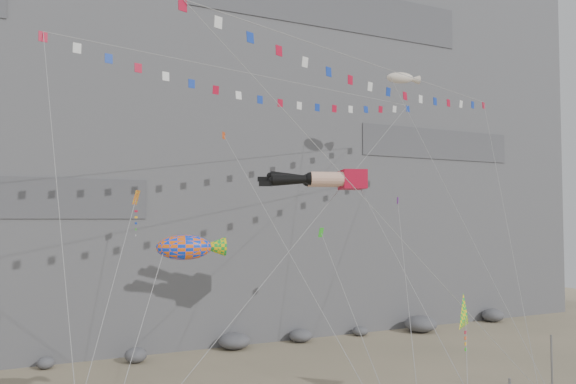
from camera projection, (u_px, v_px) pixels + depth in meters
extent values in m
cube|color=slate|center=(187.00, 83.00, 59.93)|extent=(80.00, 28.00, 50.00)
cylinder|color=gray|center=(552.00, 367.00, 32.85)|extent=(0.12, 0.12, 3.67)
cube|color=#B70B26|center=(352.00, 180.00, 36.83)|extent=(2.12, 2.48, 1.24)
cylinder|color=#E5AA8F|center=(327.00, 179.00, 35.99)|extent=(2.29, 1.54, 0.92)
sphere|color=black|center=(311.00, 179.00, 35.87)|extent=(0.84, 0.84, 0.84)
cone|color=black|center=(291.00, 180.00, 35.71)|extent=(2.63, 1.53, 0.86)
cube|color=black|center=(265.00, 184.00, 35.50)|extent=(0.89, 0.60, 0.31)
cylinder|color=#E5AA8F|center=(323.00, 180.00, 37.23)|extent=(2.29, 1.54, 0.92)
sphere|color=black|center=(308.00, 180.00, 37.10)|extent=(0.84, 0.84, 0.84)
cone|color=black|center=(289.00, 178.00, 36.96)|extent=(2.64, 1.53, 0.92)
cube|color=black|center=(264.00, 179.00, 36.75)|extent=(0.89, 0.60, 0.31)
cylinder|color=gray|center=(413.00, 293.00, 29.73)|extent=(0.03, 0.03, 19.42)
cylinder|color=gray|center=(206.00, 224.00, 29.85)|extent=(0.03, 0.03, 27.50)
cylinder|color=gray|center=(457.00, 225.00, 34.87)|extent=(0.03, 0.03, 22.26)
cylinder|color=gray|center=(103.00, 320.00, 25.67)|extent=(0.03, 0.03, 14.54)
cylinder|color=gray|center=(143.00, 360.00, 23.53)|extent=(0.03, 0.03, 11.43)
cylinder|color=gray|center=(463.00, 212.00, 39.72)|extent=(0.03, 0.03, 25.25)
cylinder|color=gray|center=(297.00, 267.00, 29.77)|extent=(0.03, 0.03, 21.46)
cylinder|color=gray|center=(408.00, 297.00, 32.60)|extent=(0.03, 0.03, 18.43)
cylinder|color=gray|center=(358.00, 329.00, 28.66)|extent=(0.03, 0.03, 12.88)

